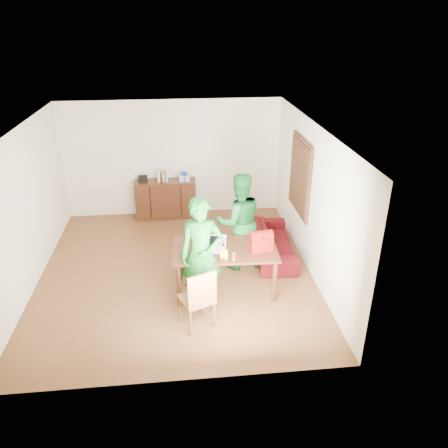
{
  "coord_description": "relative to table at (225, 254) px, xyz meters",
  "views": [
    {
      "loc": [
        0.14,
        -7.09,
        4.38
      ],
      "look_at": [
        0.85,
        -0.5,
        1.18
      ],
      "focal_mm": 35.0,
      "sensor_mm": 36.0,
      "label": 1
    }
  ],
  "objects": [
    {
      "name": "bottle",
      "position": [
        0.09,
        -0.4,
        0.19
      ],
      "size": [
        0.06,
        0.06,
        0.18
      ],
      "primitive_type": "cylinder",
      "rotation": [
        0.0,
        0.0,
        -0.04
      ],
      "color": "#602B16",
      "rests_on": "table"
    },
    {
      "name": "sofa",
      "position": [
        1.1,
        1.14,
        -0.44
      ],
      "size": [
        0.84,
        1.89,
        0.54
      ],
      "primitive_type": "imported",
      "rotation": [
        0.0,
        0.0,
        1.5
      ],
      "color": "#3E080E",
      "rests_on": "ground"
    },
    {
      "name": "chair",
      "position": [
        -0.53,
        -0.93,
        -0.41
      ],
      "size": [
        0.6,
        0.59,
        1.03
      ],
      "rotation": [
        0.0,
        0.0,
        0.4
      ],
      "color": "#5C301B",
      "rests_on": "ground"
    },
    {
      "name": "laptop",
      "position": [
        -0.16,
        -0.05,
        0.15
      ],
      "size": [
        0.34,
        0.26,
        0.21
      ],
      "rotation": [
        0.0,
        0.0,
        -0.17
      ],
      "color": "white",
      "rests_on": "table"
    },
    {
      "name": "person_near",
      "position": [
        -0.42,
        -0.39,
        0.24
      ],
      "size": [
        0.7,
        0.47,
        1.89
      ],
      "primitive_type": "imported",
      "rotation": [
        0.0,
        0.0,
        -0.02
      ],
      "color": "#145D1A",
      "rests_on": "ground"
    },
    {
      "name": "table",
      "position": [
        0.0,
        0.0,
        0.0
      ],
      "size": [
        1.77,
        1.04,
        0.81
      ],
      "rotation": [
        0.0,
        0.0,
        -0.04
      ],
      "color": "black",
      "rests_on": "ground"
    },
    {
      "name": "bananas",
      "position": [
        -0.06,
        -0.35,
        0.14
      ],
      "size": [
        0.2,
        0.16,
        0.07
      ],
      "primitive_type": null,
      "rotation": [
        0.0,
        0.0,
        0.35
      ],
      "color": "yellow",
      "rests_on": "table"
    },
    {
      "name": "red_bag",
      "position": [
        0.58,
        -0.1,
        0.24
      ],
      "size": [
        0.4,
        0.27,
        0.28
      ],
      "primitive_type": "cube",
      "rotation": [
        0.0,
        0.0,
        0.14
      ],
      "color": "maroon",
      "rests_on": "table"
    },
    {
      "name": "room",
      "position": [
        -0.84,
        0.83,
        0.6
      ],
      "size": [
        5.2,
        5.7,
        2.9
      ],
      "color": "#4D2813",
      "rests_on": "ground"
    },
    {
      "name": "person_far",
      "position": [
        0.34,
        0.8,
        0.22
      ],
      "size": [
        0.99,
        0.82,
        1.86
      ],
      "primitive_type": "imported",
      "rotation": [
        0.0,
        0.0,
        3.28
      ],
      "color": "#12511D",
      "rests_on": "ground"
    }
  ]
}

